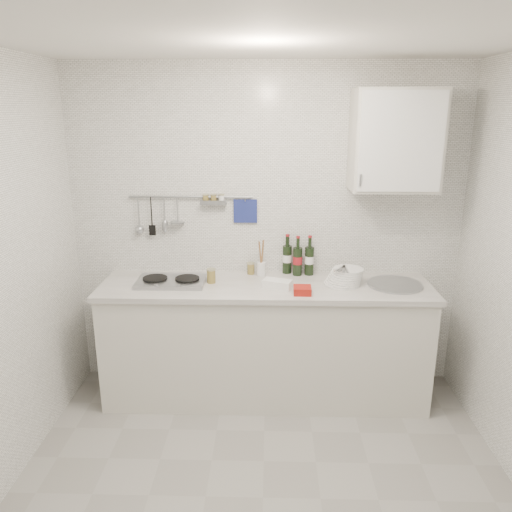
% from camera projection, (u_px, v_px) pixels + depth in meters
% --- Properties ---
extents(floor, '(3.00, 3.00, 0.00)m').
position_uv_depth(floor, '(263.00, 498.00, 2.89)').
color(floor, gray).
rests_on(floor, ground).
extents(ceiling, '(3.00, 3.00, 0.00)m').
position_uv_depth(ceiling, '(265.00, 29.00, 2.18)').
color(ceiling, silver).
rests_on(ceiling, back_wall).
extents(back_wall, '(3.00, 0.02, 2.50)m').
position_uv_depth(back_wall, '(266.00, 231.00, 3.87)').
color(back_wall, silver).
rests_on(back_wall, floor).
extents(counter, '(2.44, 0.64, 0.96)m').
position_uv_depth(counter, '(266.00, 344.00, 3.82)').
color(counter, beige).
rests_on(counter, floor).
extents(wall_rail, '(0.98, 0.09, 0.34)m').
position_uv_depth(wall_rail, '(188.00, 209.00, 3.81)').
color(wall_rail, '#93969B').
rests_on(wall_rail, back_wall).
extents(wall_cabinet, '(0.60, 0.38, 0.70)m').
position_uv_depth(wall_cabinet, '(395.00, 141.00, 3.48)').
color(wall_cabinet, beige).
rests_on(wall_cabinet, back_wall).
extents(plate_stack_hob, '(0.31, 0.31, 0.02)m').
position_uv_depth(plate_stack_hob, '(181.00, 281.00, 3.71)').
color(plate_stack_hob, '#4E7AB1').
rests_on(plate_stack_hob, counter).
extents(plate_stack_sink, '(0.29, 0.27, 0.12)m').
position_uv_depth(plate_stack_sink, '(345.00, 277.00, 3.67)').
color(plate_stack_sink, white).
rests_on(plate_stack_sink, counter).
extents(wine_bottles, '(0.24, 0.12, 0.31)m').
position_uv_depth(wine_bottles, '(298.00, 255.00, 3.86)').
color(wine_bottles, black).
rests_on(wine_bottles, counter).
extents(butter_dish, '(0.22, 0.16, 0.06)m').
position_uv_depth(butter_dish, '(277.00, 284.00, 3.59)').
color(butter_dish, white).
rests_on(butter_dish, counter).
extents(strawberry_punnet, '(0.12, 0.12, 0.05)m').
position_uv_depth(strawberry_punnet, '(302.00, 290.00, 3.48)').
color(strawberry_punnet, '#A51F12').
rests_on(strawberry_punnet, counter).
extents(utensil_crock, '(0.07, 0.07, 0.29)m').
position_uv_depth(utensil_crock, '(261.00, 267.00, 3.85)').
color(utensil_crock, white).
rests_on(utensil_crock, counter).
extents(jar_a, '(0.06, 0.06, 0.09)m').
position_uv_depth(jar_a, '(251.00, 268.00, 3.89)').
color(jar_a, olive).
rests_on(jar_a, counter).
extents(jar_b, '(0.06, 0.06, 0.07)m').
position_uv_depth(jar_b, '(343.00, 273.00, 3.80)').
color(jar_b, olive).
rests_on(jar_b, counter).
extents(jar_c, '(0.06, 0.06, 0.07)m').
position_uv_depth(jar_c, '(344.00, 273.00, 3.80)').
color(jar_c, olive).
rests_on(jar_c, counter).
extents(jar_d, '(0.07, 0.07, 0.11)m').
position_uv_depth(jar_d, '(211.00, 276.00, 3.69)').
color(jar_d, olive).
rests_on(jar_d, counter).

